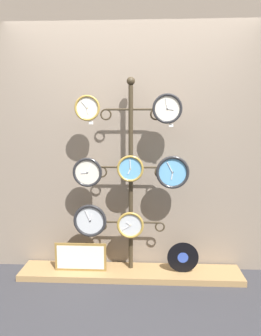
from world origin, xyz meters
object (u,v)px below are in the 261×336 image
(clock_bottom_left, at_px, (90,221))
(vinyl_record, at_px, (183,258))
(clock_top_left, at_px, (87,108))
(clock_middle_center, at_px, (131,169))
(display_stand, at_px, (131,210))
(clock_top_right, at_px, (167,109))
(clock_bottom_center, at_px, (131,225))
(clock_middle_right, at_px, (173,172))
(picture_frame, at_px, (81,257))
(clock_middle_left, at_px, (87,172))

(clock_bottom_left, distance_m, vinyl_record, 0.98)
(clock_top_left, height_order, clock_middle_center, clock_top_left)
(display_stand, height_order, clock_top_right, display_stand)
(clock_top_right, xyz_separation_m, clock_bottom_center, (-0.33, 0.02, -1.12))
(clock_top_right, bearing_deg, clock_middle_right, -1.37)
(clock_top_right, distance_m, clock_bottom_center, 1.17)
(clock_bottom_left, bearing_deg, picture_frame, 164.56)
(display_stand, bearing_deg, clock_bottom_center, -86.49)
(clock_top_left, distance_m, clock_top_right, 0.74)
(clock_top_left, relative_size, picture_frame, 0.47)
(display_stand, distance_m, clock_middle_right, 0.57)
(display_stand, relative_size, picture_frame, 3.80)
(clock_top_left, height_order, clock_bottom_center, clock_top_left)
(clock_middle_center, relative_size, clock_bottom_center, 0.97)
(clock_middle_center, distance_m, picture_frame, 1.02)
(clock_middle_center, distance_m, vinyl_record, 1.02)
(clock_middle_center, bearing_deg, display_stand, 92.15)
(vinyl_record, distance_m, picture_frame, 1.01)
(clock_top_left, xyz_separation_m, clock_bottom_left, (0.01, -0.01, -1.07))
(picture_frame, bearing_deg, display_stand, 10.50)
(clock_middle_left, bearing_deg, display_stand, 11.74)
(clock_bottom_left, bearing_deg, display_stand, 17.38)
(clock_middle_left, bearing_deg, clock_bottom_left, -57.61)
(clock_middle_center, xyz_separation_m, vinyl_record, (0.51, 0.00, -0.88))
(clock_middle_left, xyz_separation_m, picture_frame, (-0.08, -0.01, -0.85))
(clock_middle_left, xyz_separation_m, clock_bottom_left, (0.02, -0.04, -0.47))
(vinyl_record, height_order, picture_frame, vinyl_record)
(clock_bottom_center, relative_size, vinyl_record, 0.86)
(clock_middle_center, height_order, vinyl_record, clock_middle_center)
(display_stand, height_order, clock_top_left, display_stand)
(display_stand, height_order, vinyl_record, display_stand)
(clock_top_left, distance_m, clock_bottom_center, 1.19)
(clock_middle_right, bearing_deg, clock_middle_center, 178.08)
(clock_top_right, xyz_separation_m, picture_frame, (-0.84, 0.01, -1.45))
(display_stand, height_order, clock_middle_left, display_stand)
(clock_middle_center, xyz_separation_m, clock_bottom_left, (-0.39, -0.04, -0.51))
(clock_bottom_left, bearing_deg, clock_top_left, 122.54)
(clock_bottom_center, height_order, vinyl_record, clock_bottom_center)
(clock_top_right, height_order, clock_bottom_left, clock_top_right)
(clock_bottom_center, distance_m, picture_frame, 0.60)
(clock_middle_left, relative_size, clock_middle_right, 0.91)
(vinyl_record, bearing_deg, clock_top_left, -178.30)
(display_stand, bearing_deg, picture_frame, -169.50)
(clock_middle_left, relative_size, vinyl_record, 0.92)
(display_stand, relative_size, clock_middle_right, 6.23)
(clock_top_right, distance_m, clock_middle_center, 0.65)
(display_stand, relative_size, clock_bottom_center, 7.38)
(display_stand, distance_m, clock_bottom_center, 0.16)
(clock_top_left, relative_size, clock_middle_center, 0.93)
(clock_top_right, xyz_separation_m, clock_middle_right, (0.06, -0.00, -0.59))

